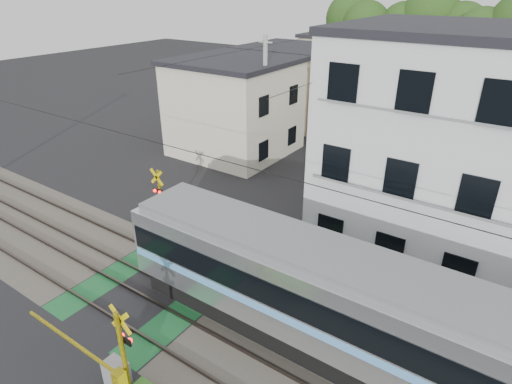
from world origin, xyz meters
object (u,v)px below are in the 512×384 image
Objects in this scene: commuter_train at (378,320)px; crossing_signal_far at (170,216)px; crossing_signal_near at (116,370)px; pedestrian at (386,114)px; apartment_block at (464,149)px.

crossing_signal_far is at bearing 167.37° from commuter_train.
pedestrian is at bearing 94.79° from crossing_signal_near.
crossing_signal_far is 22.42m from pedestrian.
commuter_train reaches higher than crossing_signal_near.
crossing_signal_far is (-5.17, 7.31, 0.00)m from crossing_signal_near.
apartment_block reaches higher than crossing_signal_near.
commuter_train is 9.33× the size of pedestrian.
crossing_signal_far is at bearing 102.95° from pedestrian.
pedestrian is (-2.48, 29.56, 0.23)m from crossing_signal_near.
crossing_signal_near is at bearing -114.22° from apartment_block.
apartment_block is (11.09, 5.84, 3.94)m from crossing_signal_far.
commuter_train reaches higher than crossing_signal_far.
apartment_block is 18.81m from pedestrian.
crossing_signal_near is 0.46× the size of apartment_block.
apartment_block reaches higher than pedestrian.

